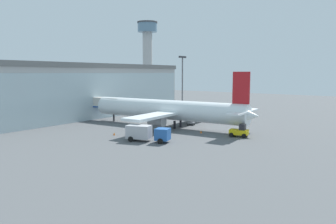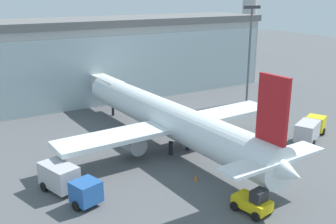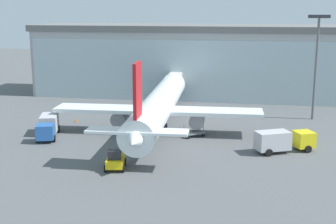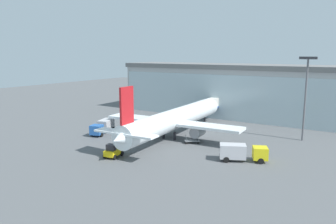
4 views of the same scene
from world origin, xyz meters
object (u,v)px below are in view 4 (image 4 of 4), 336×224
(airplane, at_px, (174,119))
(catering_truck, at_px, (103,126))
(safety_cone_wingtip, at_px, (131,125))
(jet_bridge, at_px, (211,104))
(apron_light_mast, at_px, (306,91))
(safety_cone_nose, at_px, (138,144))
(fuel_truck, at_px, (242,152))
(baggage_cart, at_px, (192,140))
(pushback_tug, at_px, (113,151))

(airplane, bearing_deg, catering_truck, 108.32)
(catering_truck, relative_size, safety_cone_wingtip, 13.85)
(jet_bridge, distance_m, apron_light_mast, 25.13)
(airplane, relative_size, safety_cone_nose, 71.31)
(fuel_truck, bearing_deg, airplane, 131.37)
(catering_truck, bearing_deg, fuel_truck, 70.16)
(baggage_cart, height_order, pushback_tug, pushback_tug)
(catering_truck, xyz_separation_m, pushback_tug, (13.08, -10.54, -0.49))
(safety_cone_nose, bearing_deg, airplane, 78.03)
(catering_truck, relative_size, fuel_truck, 1.02)
(catering_truck, distance_m, baggage_cart, 19.77)
(pushback_tug, distance_m, safety_cone_nose, 7.49)
(apron_light_mast, distance_m, safety_cone_wingtip, 37.90)
(safety_cone_nose, bearing_deg, catering_truck, 165.32)
(fuel_truck, relative_size, safety_cone_wingtip, 13.62)
(jet_bridge, xyz_separation_m, catering_truck, (-12.47, -25.07, -2.64))
(apron_light_mast, distance_m, catering_truck, 40.97)
(airplane, relative_size, safety_cone_wingtip, 71.31)
(jet_bridge, relative_size, safety_cone_nose, 20.95)
(catering_truck, relative_size, baggage_cart, 2.39)
(jet_bridge, relative_size, apron_light_mast, 0.72)
(jet_bridge, relative_size, pushback_tug, 3.28)
(jet_bridge, xyz_separation_m, safety_cone_nose, (-0.42, -28.23, -3.83))
(pushback_tug, distance_m, safety_cone_wingtip, 22.67)
(apron_light_mast, xyz_separation_m, airplane, (-21.89, -11.85, -6.10))
(apron_light_mast, relative_size, pushback_tug, 4.56)
(fuel_truck, xyz_separation_m, safety_cone_wingtip, (-30.47, 8.74, -1.19))
(baggage_cart, relative_size, pushback_tug, 0.91)
(apron_light_mast, bearing_deg, pushback_tug, -128.72)
(fuel_truck, bearing_deg, jet_bridge, 98.34)
(airplane, distance_m, safety_cone_nose, 10.01)
(apron_light_mast, bearing_deg, catering_truck, -153.47)
(pushback_tug, bearing_deg, catering_truck, 38.64)
(airplane, relative_size, baggage_cart, 12.30)
(catering_truck, distance_m, fuel_truck, 30.96)
(catering_truck, bearing_deg, airplane, 94.43)
(apron_light_mast, relative_size, safety_cone_nose, 29.16)
(fuel_truck, bearing_deg, apron_light_mast, 47.35)
(jet_bridge, distance_m, pushback_tug, 35.76)
(jet_bridge, xyz_separation_m, pushback_tug, (0.61, -35.61, -3.13))
(catering_truck, height_order, fuel_truck, same)
(baggage_cart, relative_size, safety_cone_nose, 5.80)
(fuel_truck, distance_m, pushback_tug, 20.53)
(catering_truck, distance_m, safety_cone_wingtip, 8.39)
(catering_truck, height_order, pushback_tug, catering_truck)
(safety_cone_nose, bearing_deg, pushback_tug, -82.11)
(jet_bridge, relative_size, safety_cone_wingtip, 20.95)
(catering_truck, height_order, safety_cone_wingtip, catering_truck)
(apron_light_mast, xyz_separation_m, catering_truck, (-35.90, -17.92, -8.23))
(apron_light_mast, bearing_deg, fuel_truck, -105.08)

